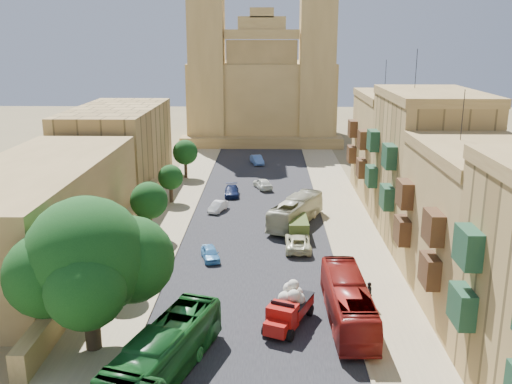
{
  "coord_description": "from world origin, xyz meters",
  "views": [
    {
      "loc": [
        1.13,
        -27.08,
        18.45
      ],
      "look_at": [
        0.0,
        26.0,
        4.0
      ],
      "focal_mm": 40.0,
      "sensor_mm": 36.0,
      "label": 1
    }
  ],
  "objects_px": {
    "street_tree_b": "(149,201)",
    "car_cream": "(298,242)",
    "street_tree_c": "(171,177)",
    "olive_pickup": "(298,227)",
    "bus_green_north": "(164,353)",
    "pedestrian_c": "(369,294)",
    "car_white_a": "(218,207)",
    "bus_red_east": "(348,302)",
    "car_blue_b": "(257,160)",
    "pedestrian_a": "(363,311)",
    "street_tree_d": "(185,152)",
    "ficus_tree": "(89,262)",
    "street_tree_a": "(116,250)",
    "church": "(262,88)",
    "car_blue_a": "(210,253)",
    "bus_cream_east": "(296,211)",
    "red_truck": "(289,307)",
    "car_white_b": "(263,184)"
  },
  "relations": [
    {
      "from": "bus_green_north",
      "to": "car_white_a",
      "type": "height_order",
      "value": "bus_green_north"
    },
    {
      "from": "street_tree_a",
      "to": "car_cream",
      "type": "height_order",
      "value": "street_tree_a"
    },
    {
      "from": "bus_red_east",
      "to": "car_blue_b",
      "type": "bearing_deg",
      "value": -82.82
    },
    {
      "from": "street_tree_b",
      "to": "olive_pickup",
      "type": "bearing_deg",
      "value": 2.77
    },
    {
      "from": "car_cream",
      "to": "pedestrian_a",
      "type": "relative_size",
      "value": 2.85
    },
    {
      "from": "pedestrian_a",
      "to": "car_cream",
      "type": "bearing_deg",
      "value": -61.86
    },
    {
      "from": "bus_green_north",
      "to": "pedestrian_c",
      "type": "height_order",
      "value": "bus_green_north"
    },
    {
      "from": "ficus_tree",
      "to": "olive_pickup",
      "type": "distance_m",
      "value": 25.11
    },
    {
      "from": "bus_cream_east",
      "to": "street_tree_c",
      "type": "bearing_deg",
      "value": -4.6
    },
    {
      "from": "car_cream",
      "to": "pedestrian_c",
      "type": "height_order",
      "value": "pedestrian_c"
    },
    {
      "from": "street_tree_b",
      "to": "car_cream",
      "type": "xyz_separation_m",
      "value": [
        13.87,
        -2.86,
        -2.96
      ]
    },
    {
      "from": "street_tree_a",
      "to": "olive_pickup",
      "type": "distance_m",
      "value": 19.06
    },
    {
      "from": "bus_red_east",
      "to": "car_cream",
      "type": "height_order",
      "value": "bus_red_east"
    },
    {
      "from": "street_tree_d",
      "to": "bus_red_east",
      "type": "bearing_deg",
      "value": -67.76
    },
    {
      "from": "church",
      "to": "bus_red_east",
      "type": "xyz_separation_m",
      "value": [
        6.5,
        -70.96,
        -8.04
      ]
    },
    {
      "from": "bus_green_north",
      "to": "bus_cream_east",
      "type": "distance_m",
      "value": 28.56
    },
    {
      "from": "street_tree_c",
      "to": "car_cream",
      "type": "bearing_deg",
      "value": -46.99
    },
    {
      "from": "street_tree_b",
      "to": "car_blue_b",
      "type": "distance_m",
      "value": 34.18
    },
    {
      "from": "street_tree_c",
      "to": "car_blue_a",
      "type": "bearing_deg",
      "value": -70.37
    },
    {
      "from": "car_blue_b",
      "to": "street_tree_a",
      "type": "bearing_deg",
      "value": -116.01
    },
    {
      "from": "street_tree_d",
      "to": "car_cream",
      "type": "distance_m",
      "value": 30.36
    },
    {
      "from": "church",
      "to": "car_cream",
      "type": "distance_m",
      "value": 58.28
    },
    {
      "from": "street_tree_c",
      "to": "bus_cream_east",
      "type": "height_order",
      "value": "street_tree_c"
    },
    {
      "from": "church",
      "to": "pedestrian_a",
      "type": "distance_m",
      "value": 71.97
    },
    {
      "from": "car_white_b",
      "to": "olive_pickup",
      "type": "bearing_deg",
      "value": 82.28
    },
    {
      "from": "pedestrian_c",
      "to": "car_white_b",
      "type": "bearing_deg",
      "value": -151.8
    },
    {
      "from": "street_tree_c",
      "to": "olive_pickup",
      "type": "distance_m",
      "value": 18.13
    },
    {
      "from": "olive_pickup",
      "to": "pedestrian_a",
      "type": "xyz_separation_m",
      "value": [
        3.49,
        -17.12,
        -0.01
      ]
    },
    {
      "from": "street_tree_c",
      "to": "pedestrian_a",
      "type": "bearing_deg",
      "value": -58.39
    },
    {
      "from": "car_blue_a",
      "to": "bus_cream_east",
      "type": "bearing_deg",
      "value": 36.63
    },
    {
      "from": "car_blue_b",
      "to": "street_tree_c",
      "type": "bearing_deg",
      "value": -128.67
    },
    {
      "from": "street_tree_d",
      "to": "pedestrian_a",
      "type": "xyz_separation_m",
      "value": [
        17.5,
        -40.44,
        -2.62
      ]
    },
    {
      "from": "car_blue_a",
      "to": "street_tree_a",
      "type": "bearing_deg",
      "value": -148.51
    },
    {
      "from": "bus_cream_east",
      "to": "red_truck",
      "type": "bearing_deg",
      "value": 110.51
    },
    {
      "from": "car_cream",
      "to": "car_blue_b",
      "type": "relative_size",
      "value": 1.22
    },
    {
      "from": "car_white_a",
      "to": "car_cream",
      "type": "relative_size",
      "value": 0.68
    },
    {
      "from": "church",
      "to": "bus_red_east",
      "type": "height_order",
      "value": "church"
    },
    {
      "from": "bus_green_north",
      "to": "car_blue_a",
      "type": "height_order",
      "value": "bus_green_north"
    },
    {
      "from": "street_tree_b",
      "to": "car_white_b",
      "type": "bearing_deg",
      "value": 60.07
    },
    {
      "from": "bus_red_east",
      "to": "ficus_tree",
      "type": "bearing_deg",
      "value": 11.95
    },
    {
      "from": "car_blue_b",
      "to": "car_blue_a",
      "type": "bearing_deg",
      "value": -108.9
    },
    {
      "from": "street_tree_b",
      "to": "car_blue_b",
      "type": "height_order",
      "value": "street_tree_b"
    },
    {
      "from": "bus_cream_east",
      "to": "car_cream",
      "type": "xyz_separation_m",
      "value": [
        -0.13,
        -7.1,
        -0.71
      ]
    },
    {
      "from": "car_blue_b",
      "to": "pedestrian_c",
      "type": "bearing_deg",
      "value": -93.32
    },
    {
      "from": "bus_red_east",
      "to": "street_tree_a",
      "type": "bearing_deg",
      "value": -15.71
    },
    {
      "from": "car_blue_b",
      "to": "street_tree_d",
      "type": "bearing_deg",
      "value": -151.53
    },
    {
      "from": "pedestrian_a",
      "to": "bus_red_east",
      "type": "bearing_deg",
      "value": 8.16
    },
    {
      "from": "bus_red_east",
      "to": "olive_pickup",
      "type": "bearing_deg",
      "value": -82.63
    },
    {
      "from": "bus_red_east",
      "to": "car_white_b",
      "type": "distance_m",
      "value": 35.11
    },
    {
      "from": "red_truck",
      "to": "car_blue_a",
      "type": "xyz_separation_m",
      "value": [
        -6.32,
        11.41,
        -0.72
      ]
    }
  ]
}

